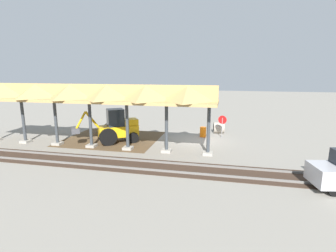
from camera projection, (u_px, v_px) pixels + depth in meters
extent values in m
plane|color=gray|center=(197.00, 140.00, 22.50)|extent=(120.00, 120.00, 0.00)
cube|color=brown|center=(113.00, 139.00, 23.10)|extent=(8.02, 7.00, 0.01)
cube|color=#9E998E|center=(208.00, 153.00, 18.64)|extent=(0.70, 0.70, 0.20)
cylinder|color=#383D42|center=(208.00, 130.00, 18.29)|extent=(0.24, 0.24, 3.60)
cube|color=#9E998E|center=(167.00, 151.00, 19.28)|extent=(0.70, 0.70, 0.20)
cylinder|color=#383D42|center=(167.00, 128.00, 18.93)|extent=(0.24, 0.24, 3.60)
cube|color=#9E998E|center=(128.00, 148.00, 19.91)|extent=(0.70, 0.70, 0.20)
cylinder|color=#383D42|center=(127.00, 126.00, 19.56)|extent=(0.24, 0.24, 3.60)
cube|color=#9E998E|center=(92.00, 146.00, 20.55)|extent=(0.70, 0.70, 0.20)
cylinder|color=#383D42|center=(90.00, 125.00, 20.20)|extent=(0.24, 0.24, 3.60)
cube|color=#9E998E|center=(58.00, 143.00, 21.19)|extent=(0.70, 0.70, 0.20)
cylinder|color=#383D42|center=(56.00, 123.00, 20.84)|extent=(0.24, 0.24, 3.60)
cube|color=#9E998E|center=(26.00, 141.00, 21.82)|extent=(0.70, 0.70, 0.20)
cylinder|color=#383D42|center=(23.00, 121.00, 21.47)|extent=(0.24, 0.24, 3.60)
cube|color=tan|center=(89.00, 100.00, 19.81)|extent=(19.28, 3.20, 0.20)
cube|color=tan|center=(88.00, 91.00, 19.68)|extent=(19.28, 0.20, 1.10)
pyramid|color=tan|center=(188.00, 93.00, 18.09)|extent=(2.71, 3.20, 1.10)
pyramid|color=tan|center=(146.00, 92.00, 18.72)|extent=(2.71, 3.20, 1.10)
pyramid|color=tan|center=(107.00, 92.00, 19.36)|extent=(2.71, 3.20, 1.10)
pyramid|color=tan|center=(70.00, 91.00, 19.99)|extent=(2.71, 3.20, 1.10)
pyramid|color=tan|center=(36.00, 90.00, 20.63)|extent=(2.71, 3.20, 1.10)
pyramid|color=tan|center=(4.00, 90.00, 21.27)|extent=(2.71, 3.20, 1.10)
cube|color=slate|center=(186.00, 164.00, 16.53)|extent=(60.00, 0.08, 0.15)
cube|color=slate|center=(182.00, 173.00, 15.16)|extent=(60.00, 0.08, 0.15)
cube|color=#38281E|center=(184.00, 169.00, 15.86)|extent=(60.00, 2.58, 0.03)
cylinder|color=gray|center=(222.00, 128.00, 23.31)|extent=(0.06, 0.06, 1.81)
cylinder|color=red|center=(222.00, 120.00, 23.16)|extent=(0.74, 0.25, 0.76)
cube|color=#EAB214|center=(118.00, 131.00, 21.75)|extent=(3.38, 2.87, 0.90)
cube|color=#1E262D|center=(115.00, 117.00, 21.44)|extent=(1.73, 1.70, 1.40)
cube|color=#EAB214|center=(130.00, 122.00, 21.98)|extent=(1.57, 1.55, 0.50)
cylinder|color=black|center=(106.00, 133.00, 22.11)|extent=(1.33, 1.03, 1.40)
cylinder|color=black|center=(108.00, 137.00, 20.81)|extent=(1.33, 1.03, 1.40)
cylinder|color=black|center=(130.00, 134.00, 22.84)|extent=(0.91, 0.75, 0.90)
cylinder|color=black|center=(133.00, 138.00, 21.66)|extent=(0.91, 0.75, 0.90)
cylinder|color=#EAB214|center=(92.00, 119.00, 20.79)|extent=(0.98, 0.74, 1.41)
cylinder|color=#EAB214|center=(80.00, 121.00, 20.48)|extent=(0.90, 0.68, 1.54)
cube|color=#47474C|center=(75.00, 131.00, 20.48)|extent=(0.94, 1.00, 0.40)
cone|color=brown|center=(107.00, 135.00, 24.25)|extent=(5.80, 5.80, 2.31)
cylinder|color=#9E9384|center=(219.00, 128.00, 25.11)|extent=(1.10, 1.17, 1.04)
cylinder|color=black|center=(214.00, 128.00, 25.15)|extent=(0.11, 0.67, 0.68)
cylinder|color=black|center=(334.00, 190.00, 12.43)|extent=(0.63, 0.31, 0.60)
cylinder|color=black|center=(318.00, 178.00, 13.87)|extent=(0.63, 0.31, 0.60)
cylinder|color=orange|center=(203.00, 132.00, 23.63)|extent=(0.56, 0.56, 0.90)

